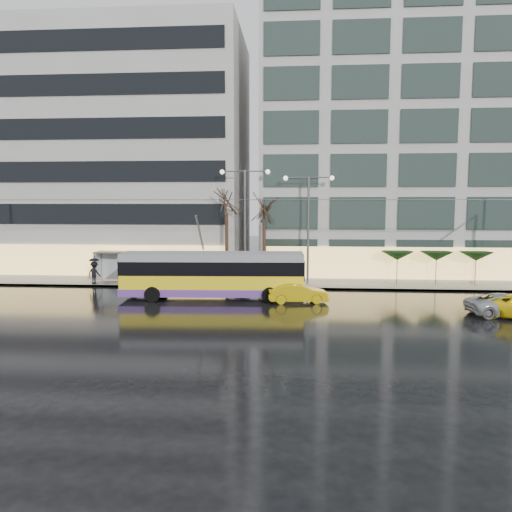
# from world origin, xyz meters

# --- Properties ---
(ground) EXTENTS (140.00, 140.00, 0.00)m
(ground) POSITION_xyz_m (0.00, 0.00, 0.00)
(ground) COLOR black
(ground) RESTS_ON ground
(sidewalk) EXTENTS (80.00, 10.00, 0.15)m
(sidewalk) POSITION_xyz_m (2.00, 14.00, 0.07)
(sidewalk) COLOR gray
(sidewalk) RESTS_ON ground
(kerb) EXTENTS (80.00, 0.10, 0.15)m
(kerb) POSITION_xyz_m (2.00, 9.05, 0.07)
(kerb) COLOR slate
(kerb) RESTS_ON ground
(building_left) EXTENTS (34.00, 14.00, 22.00)m
(building_left) POSITION_xyz_m (-16.00, 19.00, 11.15)
(building_left) COLOR #A2A09B
(building_left) RESTS_ON sidewalk
(building_right) EXTENTS (32.00, 14.00, 25.00)m
(building_right) POSITION_xyz_m (19.00, 19.00, 12.65)
(building_right) COLOR #A2A09B
(building_right) RESTS_ON sidewalk
(trolleybus) EXTENTS (12.58, 5.04, 5.78)m
(trolleybus) POSITION_xyz_m (0.35, 4.97, 1.56)
(trolleybus) COLOR yellow
(trolleybus) RESTS_ON ground
(catenary) EXTENTS (42.24, 5.12, 7.00)m
(catenary) POSITION_xyz_m (1.00, 7.94, 4.25)
(catenary) COLOR #595B60
(catenary) RESTS_ON ground
(bus_shelter) EXTENTS (4.20, 1.60, 2.51)m
(bus_shelter) POSITION_xyz_m (-8.38, 10.69, 1.96)
(bus_shelter) COLOR #595B60
(bus_shelter) RESTS_ON sidewalk
(street_lamp_near) EXTENTS (3.96, 0.36, 9.03)m
(street_lamp_near) POSITION_xyz_m (2.00, 10.80, 5.99)
(street_lamp_near) COLOR #595B60
(street_lamp_near) RESTS_ON sidewalk
(street_lamp_far) EXTENTS (3.96, 0.36, 8.53)m
(street_lamp_far) POSITION_xyz_m (7.00, 10.80, 5.71)
(street_lamp_far) COLOR #595B60
(street_lamp_far) RESTS_ON sidewalk
(tree_a) EXTENTS (3.20, 3.20, 8.40)m
(tree_a) POSITION_xyz_m (0.50, 11.00, 7.09)
(tree_a) COLOR black
(tree_a) RESTS_ON sidewalk
(tree_b) EXTENTS (3.20, 3.20, 7.70)m
(tree_b) POSITION_xyz_m (3.50, 11.20, 6.40)
(tree_b) COLOR black
(tree_b) RESTS_ON sidewalk
(parasol_a) EXTENTS (2.50, 2.50, 2.65)m
(parasol_a) POSITION_xyz_m (14.00, 11.00, 2.45)
(parasol_a) COLOR #595B60
(parasol_a) RESTS_ON sidewalk
(parasol_b) EXTENTS (2.50, 2.50, 2.65)m
(parasol_b) POSITION_xyz_m (17.00, 11.00, 2.45)
(parasol_b) COLOR #595B60
(parasol_b) RESTS_ON sidewalk
(parasol_c) EXTENTS (2.50, 2.50, 2.65)m
(parasol_c) POSITION_xyz_m (20.00, 11.00, 2.45)
(parasol_c) COLOR #595B60
(parasol_c) RESTS_ON sidewalk
(taxi_b) EXTENTS (4.10, 1.87, 1.31)m
(taxi_b) POSITION_xyz_m (6.20, 4.03, 0.65)
(taxi_b) COLOR gold
(taxi_b) RESTS_ON ground
(sedan_silver) EXTENTS (4.87, 2.71, 1.29)m
(sedan_silver) POSITION_xyz_m (18.41, 1.16, 0.64)
(sedan_silver) COLOR #A4A5A9
(sedan_silver) RESTS_ON ground
(pedestrian_a) EXTENTS (1.12, 1.14, 2.19)m
(pedestrian_a) POSITION_xyz_m (-7.13, 10.65, 1.60)
(pedestrian_a) COLOR black
(pedestrian_a) RESTS_ON sidewalk
(pedestrian_b) EXTENTS (1.07, 0.96, 1.79)m
(pedestrian_b) POSITION_xyz_m (-6.22, 12.04, 1.04)
(pedestrian_b) COLOR black
(pedestrian_b) RESTS_ON sidewalk
(pedestrian_c) EXTENTS (1.33, 1.05, 2.11)m
(pedestrian_c) POSITION_xyz_m (-9.88, 9.40, 1.27)
(pedestrian_c) COLOR black
(pedestrian_c) RESTS_ON sidewalk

